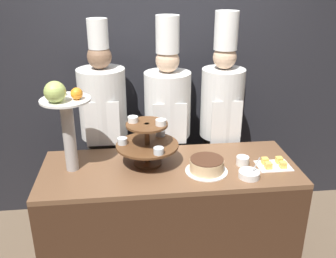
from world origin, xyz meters
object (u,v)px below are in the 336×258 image
at_px(tiered_stand, 147,141).
at_px(chef_center_left, 168,122).
at_px(cup_white, 243,161).
at_px(cake_square_tray, 274,164).
at_px(fruit_pedestal, 64,112).
at_px(cake_round, 207,165).
at_px(chef_left, 104,124).
at_px(chef_center_right, 221,117).
at_px(serving_bowl_near, 249,174).

distance_m(tiered_stand, chef_center_left, 0.54).
xyz_separation_m(tiered_stand, chef_center_left, (0.20, 0.50, -0.06)).
height_order(cup_white, cake_square_tray, cup_white).
bearing_deg(fruit_pedestal, tiered_stand, 4.36).
height_order(cake_round, chef_left, chef_left).
bearing_deg(cake_round, chef_left, 137.62).
bearing_deg(chef_left, cup_white, -30.61).
xyz_separation_m(cake_round, chef_center_left, (-0.20, 0.66, 0.08)).
bearing_deg(cake_round, fruit_pedestal, 172.77).
relative_size(fruit_pedestal, chef_left, 0.36).
xyz_separation_m(fruit_pedestal, chef_center_right, (1.20, 0.54, -0.29)).
distance_m(fruit_pedestal, chef_center_left, 0.97).
distance_m(tiered_stand, fruit_pedestal, 0.60).
distance_m(fruit_pedestal, serving_bowl_near, 1.30).
height_order(tiered_stand, cake_round, tiered_stand).
distance_m(tiered_stand, serving_bowl_near, 0.74).
bearing_deg(tiered_stand, fruit_pedestal, -175.64).
xyz_separation_m(cake_square_tray, chef_left, (-1.22, 0.64, 0.11)).
bearing_deg(cup_white, fruit_pedestal, 177.63).
bearing_deg(chef_left, fruit_pedestal, -111.47).
xyz_separation_m(chef_center_left, chef_center_right, (0.46, -0.00, 0.02)).
height_order(cake_square_tray, chef_left, chef_left).
bearing_deg(chef_center_left, tiered_stand, -111.74).
xyz_separation_m(tiered_stand, cake_round, (0.40, -0.16, -0.14)).
height_order(chef_center_left, chef_center_right, chef_center_right).
distance_m(tiered_stand, chef_left, 0.60).
bearing_deg(cake_square_tray, cup_white, 167.87).
relative_size(cup_white, cake_square_tray, 0.38).
relative_size(cup_white, chef_center_right, 0.05).
bearing_deg(cake_square_tray, tiered_stand, 171.21).
distance_m(fruit_pedestal, chef_left, 0.66).
bearing_deg(tiered_stand, chef_center_right, 37.24).
bearing_deg(cake_round, tiered_stand, 158.09).
xyz_separation_m(fruit_pedestal, serving_bowl_near, (1.21, -0.23, -0.41)).
distance_m(chef_left, chef_center_right, 0.99).
height_order(fruit_pedestal, cake_square_tray, fruit_pedestal).
distance_m(cake_round, cup_white, 0.29).
bearing_deg(fruit_pedestal, chef_left, 68.53).
relative_size(serving_bowl_near, chef_left, 0.08).
bearing_deg(cup_white, chef_left, 149.39).
bearing_deg(cake_round, serving_bowl_near, -22.38).
xyz_separation_m(tiered_stand, chef_center_right, (0.66, 0.50, -0.04)).
bearing_deg(cup_white, serving_bowl_near, -92.52).
bearing_deg(fruit_pedestal, chef_center_right, 24.34).
xyz_separation_m(fruit_pedestal, cake_round, (0.94, -0.12, -0.39)).
bearing_deg(tiered_stand, cake_round, -21.91).
bearing_deg(cup_white, cake_round, -166.07).
height_order(cake_square_tray, serving_bowl_near, serving_bowl_near).
height_order(cake_round, chef_center_left, chef_center_left).
bearing_deg(fruit_pedestal, chef_center_left, 36.25).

